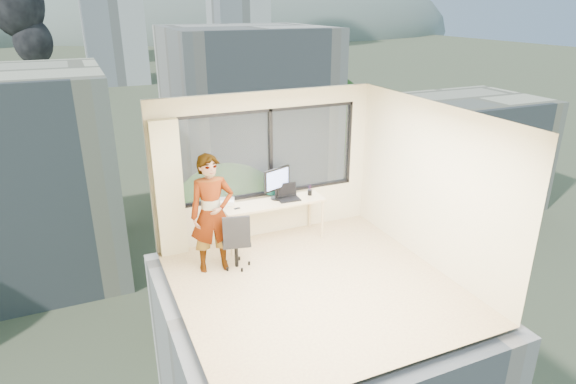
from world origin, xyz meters
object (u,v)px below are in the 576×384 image
desk (273,221)px  person (212,214)px  game_console (225,202)px  handbag (272,190)px  laptop (289,193)px  monitor (277,183)px  chair (236,239)px

desk → person: 1.46m
game_console → handbag: size_ratio=1.18×
laptop → game_console: bearing=169.0°
game_console → monitor: bearing=12.2°
person → laptop: size_ratio=4.77×
handbag → game_console: bearing=-167.3°
game_console → laptop: 1.12m
game_console → handbag: bearing=23.0°
game_console → handbag: (0.89, 0.03, 0.06)m
chair → game_console: size_ratio=3.10×
desk → game_console: (-0.80, 0.21, 0.41)m
handbag → laptop: bearing=-46.8°
laptop → handbag: (-0.19, 0.30, -0.02)m
chair → monitor: bearing=47.3°
handbag → person: bearing=-138.1°
chair → person: size_ratio=0.52×
chair → monitor: (1.01, 0.71, 0.55)m
person → monitor: bearing=29.9°
person → game_console: person is taller
person → game_console: (0.43, 0.76, -0.16)m
person → laptop: bearing=23.2°
desk → handbag: (0.09, 0.24, 0.48)m
monitor → handbag: 0.25m
person → chair: bearing=-10.7°
person → laptop: 1.59m
chair → monitor: size_ratio=1.70×
person → handbag: size_ratio=7.06×
monitor → chair: bearing=-166.2°
desk → laptop: laptop is taller
chair → game_console: chair is taller
desk → handbag: 0.54m
desk → game_console: game_console is taller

